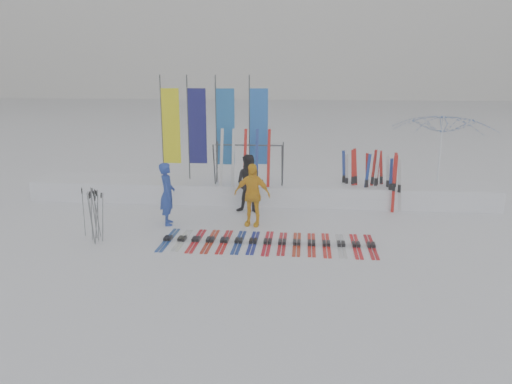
# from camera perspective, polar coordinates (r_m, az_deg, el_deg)

# --- Properties ---
(ground) EXTENTS (120.00, 120.00, 0.00)m
(ground) POSITION_cam_1_polar(r_m,az_deg,el_deg) (11.11, -1.85, -6.95)
(ground) COLOR white
(ground) RESTS_ON ground
(snow_bank) EXTENTS (14.00, 1.60, 0.60)m
(snow_bank) POSITION_cam_1_polar(r_m,az_deg,el_deg) (15.40, 0.36, 0.12)
(snow_bank) COLOR white
(snow_bank) RESTS_ON ground
(person_blue) EXTENTS (0.54, 0.68, 1.64)m
(person_blue) POSITION_cam_1_polar(r_m,az_deg,el_deg) (13.09, -10.10, -0.20)
(person_blue) COLOR #1A379D
(person_blue) RESTS_ON ground
(person_black) EXTENTS (0.89, 0.74, 1.65)m
(person_black) POSITION_cam_1_polar(r_m,az_deg,el_deg) (13.97, -0.72, 0.93)
(person_black) COLOR black
(person_black) RESTS_ON ground
(person_yellow) EXTENTS (1.01, 0.56, 1.63)m
(person_yellow) POSITION_cam_1_polar(r_m,az_deg,el_deg) (12.81, -0.45, -0.31)
(person_yellow) COLOR yellow
(person_yellow) RESTS_ON ground
(tent_canopy) EXTENTS (3.16, 3.22, 2.76)m
(tent_canopy) POSITION_cam_1_polar(r_m,az_deg,el_deg) (16.03, 20.33, 3.74)
(tent_canopy) COLOR white
(tent_canopy) RESTS_ON ground
(ski_row) EXTENTS (4.91, 1.70, 0.07)m
(ski_row) POSITION_cam_1_polar(r_m,az_deg,el_deg) (11.67, 1.34, -5.73)
(ski_row) COLOR navy
(ski_row) RESTS_ON ground
(pole_cluster) EXTENTS (0.77, 0.66, 1.25)m
(pole_cluster) POSITION_cam_1_polar(r_m,az_deg,el_deg) (12.32, -18.02, -2.57)
(pole_cluster) COLOR #595B60
(pole_cluster) RESTS_ON ground
(feather_flags) EXTENTS (3.30, 0.18, 3.20)m
(feather_flags) POSITION_cam_1_polar(r_m,az_deg,el_deg) (15.44, -5.05, 7.43)
(feather_flags) COLOR #383A3F
(feather_flags) RESTS_ON ground
(ski_rack) EXTENTS (2.04, 0.80, 1.23)m
(ski_rack) POSITION_cam_1_polar(r_m,az_deg,el_deg) (14.81, -0.82, 3.86)
(ski_rack) COLOR #383A3F
(ski_rack) RESTS_ON ground
(upright_skis) EXTENTS (1.58, 1.13, 1.69)m
(upright_skis) POSITION_cam_1_polar(r_m,az_deg,el_deg) (15.05, 13.38, 1.37)
(upright_skis) COLOR navy
(upright_skis) RESTS_ON ground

